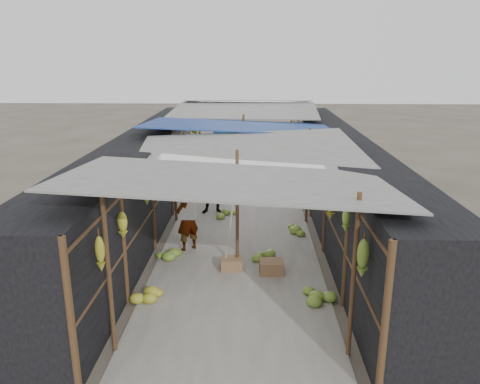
# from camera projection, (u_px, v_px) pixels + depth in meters

# --- Properties ---
(ground) EXTENTS (80.00, 80.00, 0.00)m
(ground) POSITION_uv_depth(u_px,v_px,m) (231.00, 353.00, 7.22)
(ground) COLOR #6B6356
(ground) RESTS_ON ground
(aisle_slab) EXTENTS (3.60, 16.00, 0.02)m
(aisle_slab) POSITION_uv_depth(u_px,v_px,m) (241.00, 215.00, 13.46)
(aisle_slab) COLOR #9E998E
(aisle_slab) RESTS_ON ground
(stall_left) EXTENTS (1.40, 15.00, 2.30)m
(stall_left) POSITION_uv_depth(u_px,v_px,m) (146.00, 176.00, 13.21)
(stall_left) COLOR black
(stall_left) RESTS_ON ground
(stall_right) EXTENTS (1.40, 15.00, 2.30)m
(stall_right) POSITION_uv_depth(u_px,v_px,m) (338.00, 178.00, 13.07)
(stall_right) COLOR black
(stall_right) RESTS_ON ground
(crate_near) EXTENTS (0.48, 0.40, 0.27)m
(crate_near) POSITION_uv_depth(u_px,v_px,m) (231.00, 264.00, 9.98)
(crate_near) COLOR #956F4B
(crate_near) RESTS_ON ground
(crate_mid) EXTENTS (0.51, 0.42, 0.30)m
(crate_mid) POSITION_uv_depth(u_px,v_px,m) (271.00, 267.00, 9.81)
(crate_mid) COLOR #956F4B
(crate_mid) RESTS_ON ground
(crate_back) EXTENTS (0.52, 0.48, 0.26)m
(crate_back) POSITION_uv_depth(u_px,v_px,m) (217.00, 195.00, 14.99)
(crate_back) COLOR #956F4B
(crate_back) RESTS_ON ground
(black_basin) EXTENTS (0.61, 0.61, 0.18)m
(black_basin) POSITION_uv_depth(u_px,v_px,m) (290.00, 178.00, 17.28)
(black_basin) COLOR black
(black_basin) RESTS_ON ground
(vendor_elderly) EXTENTS (0.66, 0.62, 1.52)m
(vendor_elderly) POSITION_uv_depth(u_px,v_px,m) (187.00, 220.00, 10.85)
(vendor_elderly) COLOR white
(vendor_elderly) RESTS_ON ground
(shopper_blue) EXTENTS (0.84, 0.67, 1.65)m
(shopper_blue) POSITION_uv_depth(u_px,v_px,m) (215.00, 186.00, 13.41)
(shopper_blue) COLOR #2153A9
(shopper_blue) RESTS_ON ground
(vendor_seated) EXTENTS (0.33, 0.53, 0.79)m
(vendor_seated) POSITION_uv_depth(u_px,v_px,m) (290.00, 170.00, 17.21)
(vendor_seated) COLOR #45403B
(vendor_seated) RESTS_ON ground
(market_canopy) EXTENTS (5.62, 15.20, 2.77)m
(market_canopy) POSITION_uv_depth(u_px,v_px,m) (243.00, 130.00, 13.14)
(market_canopy) COLOR brown
(market_canopy) RESTS_ON ground
(hanging_bananas) EXTENTS (3.95, 13.54, 0.81)m
(hanging_bananas) POSITION_uv_depth(u_px,v_px,m) (241.00, 159.00, 13.08)
(hanging_bananas) COLOR #A3A12A
(hanging_bananas) RESTS_ON ground
(floor_bananas) EXTENTS (3.97, 9.50, 0.36)m
(floor_bananas) POSITION_uv_depth(u_px,v_px,m) (264.00, 218.00, 12.79)
(floor_bananas) COLOR olive
(floor_bananas) RESTS_ON ground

